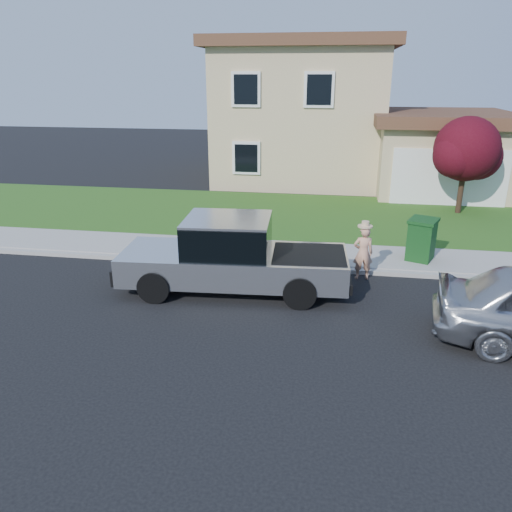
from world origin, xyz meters
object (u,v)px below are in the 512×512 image
Objects in this scene: pickup_truck at (233,257)px; trash_bin at (422,239)px; ornamental_tree at (467,152)px; woman at (363,252)px.

pickup_truck is 4.89× the size of trash_bin.
ornamental_tree reaches higher than pickup_truck.
ornamental_tree is (4.02, 7.25, 1.69)m from woman.
trash_bin is at bearing 24.84° from pickup_truck.
trash_bin is at bearing -111.64° from ornamental_tree.
ornamental_tree is at bearing 90.23° from trash_bin.
ornamental_tree is at bearing -126.13° from woman.
pickup_truck reaches higher than woman.
ornamental_tree is at bearing 45.92° from pickup_truck.
trash_bin is (1.70, 1.41, -0.00)m from woman.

